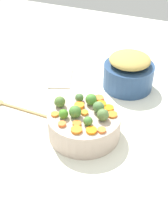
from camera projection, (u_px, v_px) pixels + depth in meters
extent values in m
cube|color=white|center=(88.00, 131.00, 1.14)|extent=(2.40, 2.40, 0.02)
cylinder|color=#C0A997|center=(84.00, 124.00, 1.08)|extent=(0.26, 0.26, 0.09)
cylinder|color=navy|center=(128.00, 76.00, 1.32)|extent=(0.22, 0.22, 0.11)
ellipsoid|color=tan|center=(130.00, 60.00, 1.27)|extent=(0.18, 0.18, 0.05)
cylinder|color=orange|center=(77.00, 130.00, 0.98)|extent=(0.05, 0.05, 0.01)
cylinder|color=orange|center=(76.00, 124.00, 1.00)|extent=(0.04, 0.04, 0.01)
cylinder|color=orange|center=(109.00, 108.00, 1.07)|extent=(0.05, 0.05, 0.01)
cylinder|color=orange|center=(55.00, 114.00, 1.04)|extent=(0.03, 0.03, 0.01)
cylinder|color=orange|center=(99.00, 98.00, 1.11)|extent=(0.04, 0.04, 0.01)
cylinder|color=orange|center=(62.00, 124.00, 1.00)|extent=(0.03, 0.03, 0.01)
cylinder|color=orange|center=(101.00, 104.00, 1.09)|extent=(0.04, 0.04, 0.01)
cylinder|color=orange|center=(80.00, 105.00, 1.08)|extent=(0.05, 0.05, 0.01)
cylinder|color=orange|center=(112.00, 114.00, 1.04)|extent=(0.05, 0.05, 0.01)
cylinder|color=orange|center=(102.00, 130.00, 0.98)|extent=(0.03, 0.03, 0.01)
cylinder|color=orange|center=(85.00, 113.00, 1.05)|extent=(0.03, 0.03, 0.01)
cylinder|color=orange|center=(91.00, 130.00, 0.97)|extent=(0.05, 0.05, 0.01)
sphere|color=#4F7132|center=(60.00, 102.00, 1.07)|extent=(0.04, 0.04, 0.04)
sphere|color=#49713C|center=(79.00, 98.00, 1.10)|extent=(0.03, 0.03, 0.03)
sphere|color=#497F35|center=(88.00, 121.00, 0.99)|extent=(0.03, 0.03, 0.03)
sphere|color=#468431|center=(92.00, 100.00, 1.08)|extent=(0.04, 0.04, 0.04)
sphere|color=#498924|center=(63.00, 114.00, 1.02)|extent=(0.03, 0.03, 0.03)
sphere|color=#487C32|center=(75.00, 112.00, 1.02)|extent=(0.04, 0.04, 0.04)
sphere|color=#55743B|center=(103.00, 115.00, 1.01)|extent=(0.04, 0.04, 0.04)
sphere|color=#507941|center=(99.00, 107.00, 1.05)|extent=(0.04, 0.04, 0.04)
cube|color=#A88350|center=(24.00, 111.00, 1.21)|extent=(0.01, 0.24, 0.01)
cube|color=#BEAD93|center=(61.00, 78.00, 1.41)|extent=(0.20, 0.16, 0.01)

